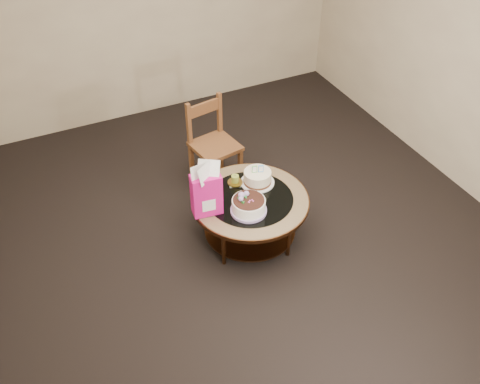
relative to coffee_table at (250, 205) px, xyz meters
name	(u,v)px	position (x,y,z in m)	size (l,w,h in m)	color
ground	(250,236)	(0.00, 0.00, -0.38)	(5.00, 5.00, 0.00)	black
room_walls	(252,85)	(0.00, 0.00, 1.16)	(4.52, 5.02, 2.61)	#BBAD8E
coffee_table	(250,205)	(0.00, 0.00, 0.00)	(1.02, 1.02, 0.46)	#583119
decorated_cake	(248,206)	(-0.09, -0.14, 0.14)	(0.30, 0.30, 0.18)	#A78CC6
cream_cake	(257,178)	(0.15, 0.16, 0.14)	(0.30, 0.30, 0.19)	white
gift_bag	(206,189)	(-0.40, 0.00, 0.32)	(0.26, 0.20, 0.49)	#CD1374
pillar_candle	(235,181)	(-0.03, 0.23, 0.11)	(0.14, 0.14, 0.10)	#D5C157
dining_chair	(213,144)	(0.04, 0.90, 0.07)	(0.48, 0.48, 0.89)	brown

